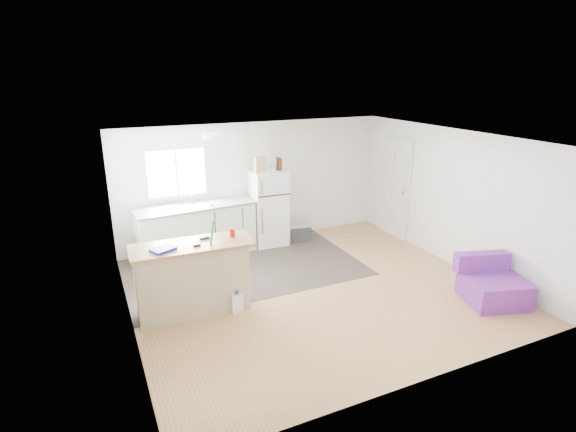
% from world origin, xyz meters
% --- Properties ---
extents(room, '(5.51, 5.01, 2.41)m').
position_xyz_m(room, '(0.00, 0.00, 1.20)').
color(room, '#AB7148').
rests_on(room, ground).
extents(vinyl_zone, '(4.05, 2.50, 0.00)m').
position_xyz_m(vinyl_zone, '(-0.73, 1.25, 0.00)').
color(vinyl_zone, '#2F2923').
rests_on(vinyl_zone, floor).
extents(window, '(1.18, 0.06, 0.98)m').
position_xyz_m(window, '(-1.55, 2.49, 1.55)').
color(window, white).
rests_on(window, back_wall).
extents(interior_door, '(0.11, 0.92, 2.10)m').
position_xyz_m(interior_door, '(2.72, 1.55, 1.02)').
color(interior_door, white).
rests_on(interior_door, right_wall).
extents(ceiling_fixture, '(0.30, 0.30, 0.07)m').
position_xyz_m(ceiling_fixture, '(-1.20, 1.20, 2.36)').
color(ceiling_fixture, white).
rests_on(ceiling_fixture, ceiling).
extents(kitchen_cabinets, '(2.26, 0.88, 1.28)m').
position_xyz_m(kitchen_cabinets, '(-1.32, 2.16, 0.50)').
color(kitchen_cabinets, white).
rests_on(kitchen_cabinets, floor).
extents(peninsula, '(1.72, 0.72, 1.04)m').
position_xyz_m(peninsula, '(-1.88, 0.13, 0.53)').
color(peninsula, tan).
rests_on(peninsula, floor).
extents(refrigerator, '(0.67, 0.64, 1.50)m').
position_xyz_m(refrigerator, '(0.14, 2.17, 0.75)').
color(refrigerator, white).
rests_on(refrigerator, floor).
extents(cooler, '(0.52, 0.39, 0.37)m').
position_xyz_m(cooler, '(0.77, 2.08, 0.19)').
color(cooler, '#313134').
rests_on(cooler, floor).
extents(purple_seat, '(1.04, 1.02, 0.69)m').
position_xyz_m(purple_seat, '(2.28, -1.46, 0.25)').
color(purple_seat, purple).
rests_on(purple_seat, floor).
extents(cleaner_jug, '(0.17, 0.14, 0.34)m').
position_xyz_m(cleaner_jug, '(-1.33, -0.18, 0.15)').
color(cleaner_jug, white).
rests_on(cleaner_jug, floor).
extents(mop, '(0.29, 0.39, 1.43)m').
position_xyz_m(mop, '(-1.75, -0.04, 0.23)').
color(mop, green).
rests_on(mop, floor).
extents(red_cup, '(0.09, 0.09, 0.12)m').
position_xyz_m(red_cup, '(-1.25, 0.17, 1.10)').
color(red_cup, red).
rests_on(red_cup, peninsula).
extents(blue_tray, '(0.36, 0.32, 0.04)m').
position_xyz_m(blue_tray, '(-2.26, 0.05, 1.06)').
color(blue_tray, '#141CC2').
rests_on(blue_tray, peninsula).
extents(tool_a, '(0.15, 0.08, 0.03)m').
position_xyz_m(tool_a, '(-1.64, 0.25, 1.05)').
color(tool_a, black).
rests_on(tool_a, peninsula).
extents(tool_b, '(0.10, 0.05, 0.03)m').
position_xyz_m(tool_b, '(-1.81, 0.02, 1.05)').
color(tool_b, black).
rests_on(tool_b, peninsula).
extents(cardboard_box, '(0.21, 0.11, 0.30)m').
position_xyz_m(cardboard_box, '(-0.06, 2.10, 1.65)').
color(cardboard_box, tan).
rests_on(cardboard_box, refrigerator).
extents(bottle_left, '(0.08, 0.08, 0.25)m').
position_xyz_m(bottle_left, '(0.35, 2.07, 1.62)').
color(bottle_left, '#321E09').
rests_on(bottle_left, refrigerator).
extents(bottle_right, '(0.08, 0.08, 0.25)m').
position_xyz_m(bottle_right, '(0.33, 2.16, 1.62)').
color(bottle_right, '#321E09').
rests_on(bottle_right, refrigerator).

